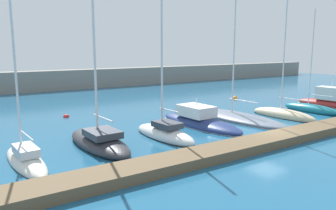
{
  "coord_description": "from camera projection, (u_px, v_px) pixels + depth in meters",
  "views": [
    {
      "loc": [
        -18.85,
        -15.43,
        6.4
      ],
      "look_at": [
        -4.53,
        6.44,
        1.88
      ],
      "focal_mm": 34.88,
      "sensor_mm": 36.0,
      "label": 1
    }
  ],
  "objects": [
    {
      "name": "dock_pier",
      "position": [
        283.0,
        137.0,
        22.82
      ],
      "size": [
        37.48,
        2.11,
        0.58
      ],
      "primitive_type": "cube",
      "color": "brown",
      "rests_on": "ground_plane"
    },
    {
      "name": "sailboat_charcoal_second",
      "position": [
        99.0,
        140.0,
        21.53
      ],
      "size": [
        2.8,
        7.6,
        16.07
      ],
      "rotation": [
        0.0,
        0.0,
        1.61
      ],
      "color": "#2D2D33",
      "rests_on": "ground_plane"
    },
    {
      "name": "sailboat_sand_sixth",
      "position": [
        283.0,
        115.0,
        30.85
      ],
      "size": [
        2.28,
        6.69,
        13.97
      ],
      "rotation": [
        0.0,
        0.0,
        1.65
      ],
      "color": "beige",
      "rests_on": "ground_plane"
    },
    {
      "name": "mooring_buoy_orange",
      "position": [
        235.0,
        99.0,
        42.08
      ],
      "size": [
        0.79,
        0.79,
        0.79
      ],
      "primitive_type": "sphere",
      "color": "orange",
      "rests_on": "ground_plane"
    },
    {
      "name": "breakwater_seawall",
      "position": [
        91.0,
        78.0,
        54.11
      ],
      "size": [
        108.0,
        2.59,
        3.08
      ],
      "primitive_type": "cube",
      "color": "gray",
      "rests_on": "ground_plane"
    },
    {
      "name": "sailboat_slate_fifth",
      "position": [
        236.0,
        116.0,
        30.09
      ],
      "size": [
        4.05,
        10.71,
        19.7
      ],
      "rotation": [
        0.0,
        0.0,
        1.63
      ],
      "color": "slate",
      "rests_on": "ground_plane"
    },
    {
      "name": "sailboat_white_third",
      "position": [
        165.0,
        133.0,
        23.73
      ],
      "size": [
        2.47,
        6.4,
        11.45
      ],
      "rotation": [
        0.0,
        0.0,
        1.66
      ],
      "color": "white",
      "rests_on": "ground_plane"
    },
    {
      "name": "motorboat_navy_fourth",
      "position": [
        199.0,
        121.0,
        27.69
      ],
      "size": [
        3.43,
        9.4,
        2.6
      ],
      "rotation": [
        0.0,
        0.0,
        1.63
      ],
      "color": "navy",
      "rests_on": "ground_plane"
    },
    {
      "name": "sailboat_ivory_nearest",
      "position": [
        26.0,
        160.0,
        18.4
      ],
      "size": [
        1.99,
        6.5,
        10.9
      ],
      "rotation": [
        0.0,
        0.0,
        1.64
      ],
      "color": "silver",
      "rests_on": "ground_plane"
    },
    {
      "name": "motorboat_red_eighth",
      "position": [
        330.0,
        101.0,
        36.4
      ],
      "size": [
        2.58,
        7.83,
        3.7
      ],
      "rotation": [
        0.0,
        0.0,
        1.66
      ],
      "color": "#B72D28",
      "rests_on": "ground_plane"
    },
    {
      "name": "mooring_buoy_red",
      "position": [
        66.0,
        117.0,
        30.91
      ],
      "size": [
        0.57,
        0.57,
        0.57
      ],
      "primitive_type": "sphere",
      "color": "red",
      "rests_on": "ground_plane"
    },
    {
      "name": "ground_plane",
      "position": [
        267.0,
        137.0,
        23.99
      ],
      "size": [
        120.0,
        120.0,
        0.0
      ],
      "primitive_type": "plane",
      "color": "#1E567A"
    },
    {
      "name": "sailboat_teal_seventh",
      "position": [
        311.0,
        108.0,
        33.46
      ],
      "size": [
        1.71,
        6.1,
        10.55
      ],
      "rotation": [
        0.0,
        0.0,
        1.6
      ],
      "color": "#19707F",
      "rests_on": "ground_plane"
    }
  ]
}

